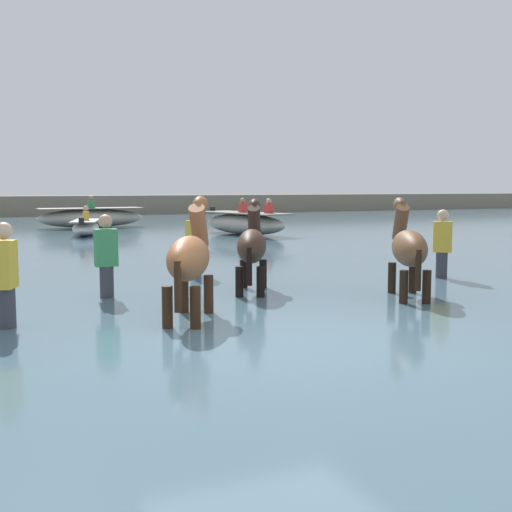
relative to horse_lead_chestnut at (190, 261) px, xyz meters
The scene contains 13 objects.
ground_plane 1.95m from the horse_lead_chestnut, 71.90° to the right, with size 120.00×120.00×0.00m, color #666051.
water_surface 8.56m from the horse_lead_chestnut, 86.68° to the left, with size 90.00×90.00×0.42m, color #476675.
horse_lead_chestnut is the anchor object (origin of this frame).
horse_trailing_bay 3.39m from the horse_lead_chestnut, ahead, with size 1.02×1.66×1.86m.
horse_flank_dark_bay 2.21m from the horse_lead_chestnut, 46.65° to the left, with size 1.03×1.63×1.83m.
boat_mid_outer 14.56m from the horse_lead_chestnut, 85.56° to the left, with size 1.48×2.70×0.98m.
boat_near_port 14.07m from the horse_lead_chestnut, 64.41° to the left, with size 2.24×4.09×1.22m.
boat_distant_east 18.68m from the horse_lead_chestnut, 83.90° to the left, with size 4.22×1.55×1.25m.
person_onlooker_right 2.07m from the horse_lead_chestnut, 107.81° to the left, with size 0.33×0.21×1.63m.
person_wading_close 5.43m from the horse_lead_chestnut, 17.40° to the left, with size 0.38×0.35×1.63m.
person_onlooker_left 2.12m from the horse_lead_chestnut, behind, with size 0.30×0.37×1.63m.
person_wading_mid 3.95m from the horse_lead_chestnut, 70.42° to the left, with size 0.37×0.29×1.63m.
far_shoreline 31.04m from the horse_lead_chestnut, 89.09° to the left, with size 80.00×2.40×1.51m, color gray.
Camera 1 is at (-2.92, -5.95, 2.03)m, focal length 45.68 mm.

